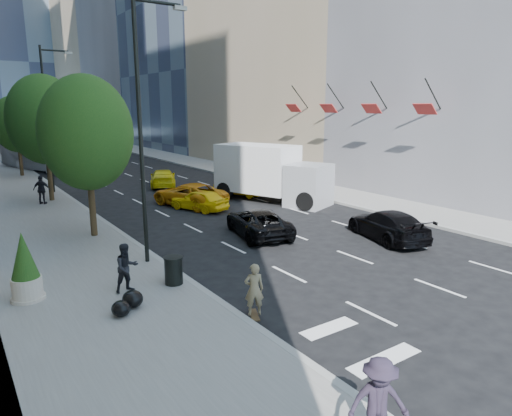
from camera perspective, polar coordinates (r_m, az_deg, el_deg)
ground at (r=18.94m, az=10.09°, el=-6.62°), size 160.00×160.00×0.00m
sidewalk_left at (r=43.26m, az=-29.17°, el=2.95°), size 6.00×120.00×0.15m
sidewalk_right at (r=48.69m, az=-6.35°, el=5.41°), size 4.00×120.00×0.15m
tower_right_far at (r=117.47m, az=-18.00°, el=21.34°), size 20.00×24.00×50.00m
lamp_near at (r=17.83m, az=-13.82°, el=11.09°), size 2.13×0.22×10.00m
lamp_far at (r=35.24m, az=-24.47°, el=10.96°), size 2.13×0.22×10.00m
tree_near at (r=22.37m, az=-20.45°, el=8.76°), size 4.20×4.20×7.46m
tree_mid at (r=32.14m, az=-24.97°, el=9.97°), size 4.50×4.50×7.99m
tree_far at (r=45.02m, az=-27.76°, el=9.27°), size 3.90×3.90×6.92m
traffic_signal at (r=53.07m, az=-27.94°, el=9.14°), size 2.48×0.53×5.20m
facade_flags at (r=32.49m, az=11.72°, el=12.42°), size 1.85×13.30×2.05m
skateboarder at (r=13.68m, az=-0.24°, el=-10.57°), size 0.69×0.59×1.60m
black_sedan_lincoln at (r=22.17m, az=0.27°, el=-1.78°), size 3.27×5.12×1.32m
black_sedan_mercedes at (r=22.38m, az=16.10°, el=-2.03°), size 3.22×5.20×1.41m
taxi_a at (r=27.71m, az=-7.10°, el=1.03°), size 2.78×4.06×1.28m
taxi_b at (r=32.03m, az=-2.02°, el=2.70°), size 2.84×4.10×1.28m
taxi_c at (r=29.04m, az=-8.34°, el=1.69°), size 3.85×5.66×1.44m
taxi_d at (r=36.36m, az=-11.56°, el=3.70°), size 3.52×4.98×1.34m
city_bus at (r=49.20m, az=-25.15°, el=6.12°), size 6.36×11.55×3.15m
box_truck at (r=30.02m, az=1.79°, el=4.39°), size 5.33×8.12×3.66m
pedestrian_a at (r=15.75m, az=-15.88°, el=-7.19°), size 0.87×0.72×1.65m
pedestrian_b at (r=31.45m, az=-25.21°, el=2.08°), size 1.12×0.99×1.82m
pedestrian_c at (r=9.09m, az=15.06°, el=-22.52°), size 1.31×1.14×1.76m
trash_can at (r=16.16m, az=-10.27°, el=-7.73°), size 0.62×0.62×0.94m
planter_shrub at (r=16.19m, az=-26.92°, el=-6.70°), size 0.93×0.93×2.23m
garbage_bags at (r=14.53m, az=-15.70°, el=-11.33°), size 1.09×1.05×0.54m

